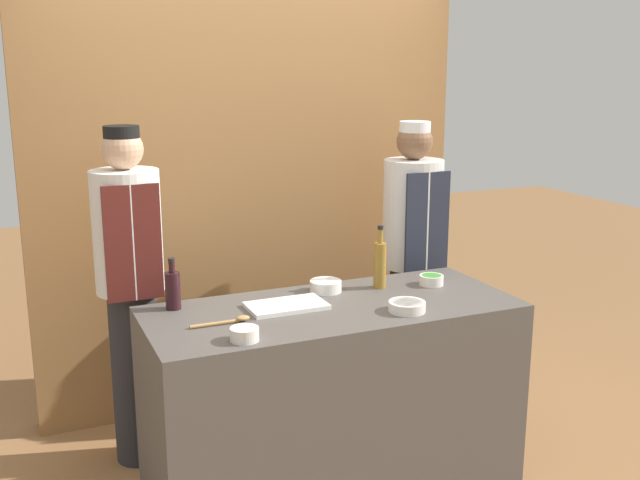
% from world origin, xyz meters
% --- Properties ---
extents(cabinet_wall, '(2.54, 0.18, 2.40)m').
position_xyz_m(cabinet_wall, '(0.00, 1.18, 1.20)').
color(cabinet_wall, olive).
rests_on(cabinet_wall, ground_plane).
extents(counter, '(1.72, 0.72, 0.92)m').
position_xyz_m(counter, '(0.00, 0.00, 0.46)').
color(counter, '#514C47').
rests_on(counter, ground_plane).
extents(sauce_bowl_green, '(0.12, 0.12, 0.05)m').
position_xyz_m(sauce_bowl_green, '(0.59, 0.11, 0.95)').
color(sauce_bowl_green, white).
rests_on(sauce_bowl_green, counter).
extents(sauce_bowl_red, '(0.15, 0.15, 0.06)m').
position_xyz_m(sauce_bowl_red, '(0.06, 0.22, 0.96)').
color(sauce_bowl_red, white).
rests_on(sauce_bowl_red, counter).
extents(sauce_bowl_white, '(0.17, 0.17, 0.05)m').
position_xyz_m(sauce_bowl_white, '(0.27, -0.20, 0.95)').
color(sauce_bowl_white, white).
rests_on(sauce_bowl_white, counter).
extents(sauce_bowl_orange, '(0.12, 0.12, 0.06)m').
position_xyz_m(sauce_bowl_orange, '(-0.51, -0.26, 0.95)').
color(sauce_bowl_orange, white).
rests_on(sauce_bowl_orange, counter).
extents(cutting_board, '(0.36, 0.21, 0.02)m').
position_xyz_m(cutting_board, '(-0.20, 0.06, 0.93)').
color(cutting_board, white).
rests_on(cutting_board, counter).
extents(bottle_vinegar, '(0.06, 0.06, 0.31)m').
position_xyz_m(bottle_vinegar, '(0.33, 0.17, 1.05)').
color(bottle_vinegar, olive).
rests_on(bottle_vinegar, counter).
extents(bottle_wine, '(0.07, 0.07, 0.24)m').
position_xyz_m(bottle_wine, '(-0.68, 0.25, 1.02)').
color(bottle_wine, black).
rests_on(bottle_wine, counter).
extents(wooden_spoon, '(0.26, 0.05, 0.03)m').
position_xyz_m(wooden_spoon, '(-0.50, -0.04, 0.94)').
color(wooden_spoon, '#B2844C').
rests_on(wooden_spoon, counter).
extents(chef_left, '(0.33, 0.33, 1.72)m').
position_xyz_m(chef_left, '(-0.80, 0.66, 0.94)').
color(chef_left, '#28282D').
rests_on(chef_left, ground_plane).
extents(chef_right, '(0.34, 0.34, 1.70)m').
position_xyz_m(chef_right, '(0.80, 0.66, 0.92)').
color(chef_right, '#28282D').
rests_on(chef_right, ground_plane).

